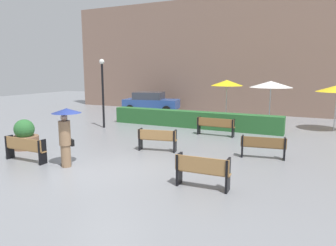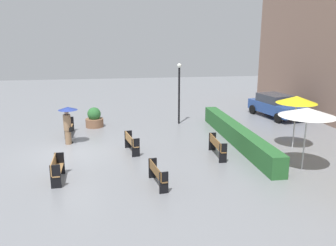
% 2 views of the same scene
% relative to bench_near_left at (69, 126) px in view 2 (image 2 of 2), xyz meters
% --- Properties ---
extents(ground_plane, '(60.00, 60.00, 0.00)m').
position_rel_bench_near_left_xyz_m(ground_plane, '(3.19, 0.47, -0.52)').
color(ground_plane, gray).
extents(bench_near_left, '(1.79, 0.33, 0.87)m').
position_rel_bench_near_left_xyz_m(bench_near_left, '(0.00, 0.00, 0.00)').
color(bench_near_left, '#9E7242').
rests_on(bench_near_left, ground).
extents(bench_back_row, '(1.90, 0.38, 0.89)m').
position_rel_bench_near_left_xyz_m(bench_back_row, '(4.78, 7.24, 0.02)').
color(bench_back_row, olive).
rests_on(bench_back_row, ground).
extents(bench_far_right, '(1.63, 0.56, 0.81)m').
position_rel_bench_near_left_xyz_m(bench_far_right, '(7.57, 4.09, -0.03)').
color(bench_far_right, brown).
rests_on(bench_far_right, ground).
extents(bench_near_right, '(1.52, 0.42, 0.91)m').
position_rel_bench_near_left_xyz_m(bench_near_right, '(6.54, 0.31, 0.01)').
color(bench_near_right, '#9E7242').
rests_on(bench_near_right, ground).
extents(bench_mid_center, '(1.60, 0.65, 0.88)m').
position_rel_bench_near_left_xyz_m(bench_mid_center, '(3.56, 3.34, 0.00)').
color(bench_mid_center, '#9E7242').
rests_on(bench_mid_center, ground).
extents(pedestrian_with_umbrella, '(0.96, 0.96, 1.98)m').
position_rel_bench_near_left_xyz_m(pedestrian_with_umbrella, '(1.78, 0.22, 0.77)').
color(pedestrian_with_umbrella, '#8C6B4C').
rests_on(pedestrian_with_umbrella, ground).
extents(planter_pot, '(1.09, 1.09, 1.22)m').
position_rel_bench_near_left_xyz_m(planter_pot, '(-1.61, 1.36, 0.00)').
color(planter_pot, brown).
rests_on(planter_pot, ground).
extents(lamp_post, '(0.28, 0.28, 3.83)m').
position_rel_bench_near_left_xyz_m(lamp_post, '(-1.60, 6.67, 1.84)').
color(lamp_post, black).
rests_on(lamp_post, ground).
extents(patio_umbrella_yellow, '(1.96, 1.96, 2.64)m').
position_rel_bench_near_left_xyz_m(patio_umbrella_yellow, '(4.18, 11.38, 1.94)').
color(patio_umbrella_yellow, silver).
rests_on(patio_umbrella_yellow, ground).
extents(patio_umbrella_white, '(2.29, 2.29, 2.65)m').
position_rel_bench_near_left_xyz_m(patio_umbrella_white, '(6.91, 10.35, 1.95)').
color(patio_umbrella_white, silver).
rests_on(patio_umbrella_white, ground).
extents(hedge_strip, '(9.90, 0.70, 0.93)m').
position_rel_bench_near_left_xyz_m(hedge_strip, '(2.92, 8.87, -0.05)').
color(hedge_strip, '#28602D').
rests_on(hedge_strip, ground).
extents(parked_car, '(4.47, 2.63, 1.57)m').
position_rel_bench_near_left_xyz_m(parked_car, '(-2.38, 13.60, 0.30)').
color(parked_car, '#28478C').
rests_on(parked_car, ground).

